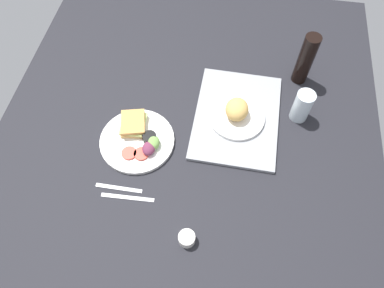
{
  "coord_description": "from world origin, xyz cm",
  "views": [
    {
      "loc": [
        68.94,
        13.75,
        119.16
      ],
      "look_at": [
        2.0,
        3.0,
        4.0
      ],
      "focal_mm": 33.63,
      "sensor_mm": 36.0,
      "label": 1
    }
  ],
  "objects_px": {
    "plate_with_salad": "(138,138)",
    "serving_tray": "(237,117)",
    "knife": "(128,197)",
    "espresso_cup": "(187,238)",
    "soda_bottle": "(306,59)",
    "bread_plate_near": "(237,113)",
    "drinking_glass": "(302,106)",
    "fork": "(119,188)"
  },
  "relations": [
    {
      "from": "drinking_glass",
      "to": "serving_tray",
      "type": "bearing_deg",
      "value": -78.83
    },
    {
      "from": "bread_plate_near",
      "to": "knife",
      "type": "distance_m",
      "value": 0.53
    },
    {
      "from": "bread_plate_near",
      "to": "knife",
      "type": "height_order",
      "value": "bread_plate_near"
    },
    {
      "from": "drinking_glass",
      "to": "soda_bottle",
      "type": "bearing_deg",
      "value": -179.97
    },
    {
      "from": "serving_tray",
      "to": "knife",
      "type": "height_order",
      "value": "serving_tray"
    },
    {
      "from": "espresso_cup",
      "to": "knife",
      "type": "bearing_deg",
      "value": -116.55
    },
    {
      "from": "bread_plate_near",
      "to": "espresso_cup",
      "type": "xyz_separation_m",
      "value": [
        0.51,
        -0.11,
        -0.02
      ]
    },
    {
      "from": "serving_tray",
      "to": "soda_bottle",
      "type": "height_order",
      "value": "soda_bottle"
    },
    {
      "from": "drinking_glass",
      "to": "fork",
      "type": "bearing_deg",
      "value": -56.3
    },
    {
      "from": "soda_bottle",
      "to": "knife",
      "type": "xyz_separation_m",
      "value": [
        0.65,
        -0.59,
        -0.11
      ]
    },
    {
      "from": "drinking_glass",
      "to": "knife",
      "type": "distance_m",
      "value": 0.75
    },
    {
      "from": "serving_tray",
      "to": "knife",
      "type": "relative_size",
      "value": 2.37
    },
    {
      "from": "bread_plate_near",
      "to": "plate_with_salad",
      "type": "xyz_separation_m",
      "value": [
        0.16,
        -0.36,
        -0.03
      ]
    },
    {
      "from": "serving_tray",
      "to": "plate_with_salad",
      "type": "distance_m",
      "value": 0.4
    },
    {
      "from": "drinking_glass",
      "to": "bread_plate_near",
      "type": "bearing_deg",
      "value": -77.07
    },
    {
      "from": "drinking_glass",
      "to": "soda_bottle",
      "type": "distance_m",
      "value": 0.2
    },
    {
      "from": "soda_bottle",
      "to": "espresso_cup",
      "type": "distance_m",
      "value": 0.85
    },
    {
      "from": "soda_bottle",
      "to": "espresso_cup",
      "type": "xyz_separation_m",
      "value": [
        0.77,
        -0.36,
        -0.1
      ]
    },
    {
      "from": "plate_with_salad",
      "to": "soda_bottle",
      "type": "relative_size",
      "value": 1.22
    },
    {
      "from": "knife",
      "to": "espresso_cup",
      "type": "bearing_deg",
      "value": -29.02
    },
    {
      "from": "soda_bottle",
      "to": "fork",
      "type": "bearing_deg",
      "value": -45.5
    },
    {
      "from": "serving_tray",
      "to": "espresso_cup",
      "type": "distance_m",
      "value": 0.53
    },
    {
      "from": "drinking_glass",
      "to": "soda_bottle",
      "type": "height_order",
      "value": "soda_bottle"
    },
    {
      "from": "serving_tray",
      "to": "knife",
      "type": "xyz_separation_m",
      "value": [
        0.4,
        -0.35,
        -0.01
      ]
    },
    {
      "from": "espresso_cup",
      "to": "soda_bottle",
      "type": "bearing_deg",
      "value": 154.87
    },
    {
      "from": "drinking_glass",
      "to": "plate_with_salad",
      "type": "bearing_deg",
      "value": -70.58
    },
    {
      "from": "serving_tray",
      "to": "drinking_glass",
      "type": "relative_size",
      "value": 3.29
    },
    {
      "from": "plate_with_salad",
      "to": "knife",
      "type": "distance_m",
      "value": 0.24
    },
    {
      "from": "soda_bottle",
      "to": "bread_plate_near",
      "type": "bearing_deg",
      "value": -43.89
    },
    {
      "from": "plate_with_salad",
      "to": "fork",
      "type": "bearing_deg",
      "value": -6.66
    },
    {
      "from": "drinking_glass",
      "to": "fork",
      "type": "xyz_separation_m",
      "value": [
        0.42,
        -0.63,
        -0.07
      ]
    },
    {
      "from": "soda_bottle",
      "to": "knife",
      "type": "distance_m",
      "value": 0.89
    },
    {
      "from": "soda_bottle",
      "to": "knife",
      "type": "height_order",
      "value": "soda_bottle"
    },
    {
      "from": "serving_tray",
      "to": "soda_bottle",
      "type": "bearing_deg",
      "value": 135.43
    },
    {
      "from": "plate_with_salad",
      "to": "serving_tray",
      "type": "bearing_deg",
      "value": 114.55
    },
    {
      "from": "serving_tray",
      "to": "espresso_cup",
      "type": "height_order",
      "value": "espresso_cup"
    },
    {
      "from": "soda_bottle",
      "to": "plate_with_salad",
      "type": "bearing_deg",
      "value": -55.75
    },
    {
      "from": "bread_plate_near",
      "to": "plate_with_salad",
      "type": "distance_m",
      "value": 0.39
    },
    {
      "from": "fork",
      "to": "soda_bottle",
      "type": "bearing_deg",
      "value": 44.29
    },
    {
      "from": "serving_tray",
      "to": "plate_with_salad",
      "type": "height_order",
      "value": "plate_with_salad"
    },
    {
      "from": "plate_with_salad",
      "to": "bread_plate_near",
      "type": "bearing_deg",
      "value": 113.58
    },
    {
      "from": "drinking_glass",
      "to": "soda_bottle",
      "type": "relative_size",
      "value": 0.58
    }
  ]
}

